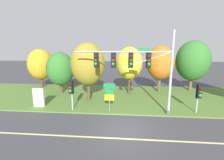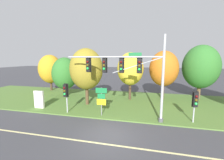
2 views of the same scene
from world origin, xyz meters
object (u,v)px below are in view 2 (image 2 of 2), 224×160
(tree_nearest_road, at_px, (50,69))
(tree_tall_centre, at_px, (164,69))
(tree_behind_signpost, at_px, (86,69))
(tree_left_of_mast, at_px, (65,73))
(info_kiosk, at_px, (39,99))
(pedestrian_signal_near_kerb, at_px, (66,92))
(pedestrian_signal_further_along, at_px, (195,101))
(tree_right_far, at_px, (201,67))
(route_sign_post, at_px, (101,98))
(tree_mid_verge, at_px, (130,69))
(traffic_signal_mast, at_px, (128,70))

(tree_nearest_road, relative_size, tree_tall_centre, 0.93)
(tree_behind_signpost, bearing_deg, tree_left_of_mast, 147.37)
(info_kiosk, bearing_deg, pedestrian_signal_near_kerb, -11.04)
(pedestrian_signal_further_along, distance_m, info_kiosk, 15.38)
(tree_behind_signpost, distance_m, info_kiosk, 6.11)
(tree_right_far, bearing_deg, tree_tall_centre, -165.09)
(route_sign_post, bearing_deg, info_kiosk, 175.92)
(pedestrian_signal_near_kerb, relative_size, route_sign_post, 1.09)
(tree_behind_signpost, distance_m, tree_mid_verge, 5.70)
(tree_nearest_road, height_order, tree_tall_centre, tree_tall_centre)
(traffic_signal_mast, distance_m, tree_right_far, 12.32)
(tree_left_of_mast, relative_size, tree_mid_verge, 0.90)
(traffic_signal_mast, bearing_deg, tree_mid_verge, 94.82)
(route_sign_post, height_order, tree_tall_centre, tree_tall_centre)
(route_sign_post, bearing_deg, pedestrian_signal_near_kerb, -176.78)
(tree_nearest_road, distance_m, tree_left_of_mast, 5.41)
(tree_left_of_mast, relative_size, tree_right_far, 0.77)
(tree_nearest_road, distance_m, tree_behind_signpost, 10.74)
(pedestrian_signal_further_along, distance_m, tree_tall_centre, 7.91)
(tree_mid_verge, bearing_deg, tree_behind_signpost, -145.28)
(tree_nearest_road, distance_m, info_kiosk, 9.79)
(route_sign_post, relative_size, info_kiosk, 1.43)
(route_sign_post, bearing_deg, tree_mid_verge, 72.33)
(tree_nearest_road, height_order, info_kiosk, tree_nearest_road)
(pedestrian_signal_near_kerb, distance_m, tree_left_of_mast, 7.14)
(pedestrian_signal_near_kerb, xyz_separation_m, tree_mid_verge, (5.57, 6.43, 1.91))
(traffic_signal_mast, xyz_separation_m, tree_behind_signpost, (-5.23, 3.18, -0.26))
(tree_left_of_mast, distance_m, tree_mid_verge, 9.21)
(route_sign_post, xyz_separation_m, tree_mid_verge, (1.98, 6.23, 2.30))
(info_kiosk, bearing_deg, traffic_signal_mast, -4.19)
(pedestrian_signal_near_kerb, bearing_deg, tree_right_far, 31.77)
(tree_right_far, bearing_deg, tree_behind_signpost, -156.92)
(tree_right_far, bearing_deg, pedestrian_signal_near_kerb, -148.23)
(pedestrian_signal_near_kerb, relative_size, pedestrian_signal_further_along, 1.09)
(tree_nearest_road, bearing_deg, tree_tall_centre, -4.20)
(traffic_signal_mast, bearing_deg, tree_left_of_mast, 148.07)
(traffic_signal_mast, relative_size, tree_right_far, 1.22)
(route_sign_post, distance_m, info_kiosk, 7.34)
(tree_mid_verge, relative_size, tree_right_far, 0.86)
(tree_nearest_road, height_order, tree_behind_signpost, tree_behind_signpost)
(traffic_signal_mast, bearing_deg, tree_tall_centre, 64.51)
(pedestrian_signal_near_kerb, height_order, pedestrian_signal_further_along, pedestrian_signal_near_kerb)
(tree_tall_centre, bearing_deg, tree_behind_signpost, -152.94)
(route_sign_post, distance_m, tree_behind_signpost, 4.70)
(tree_nearest_road, relative_size, tree_right_far, 0.84)
(route_sign_post, relative_size, tree_tall_centre, 0.43)
(pedestrian_signal_near_kerb, height_order, route_sign_post, pedestrian_signal_near_kerb)
(pedestrian_signal_further_along, bearing_deg, info_kiosk, 178.60)
(info_kiosk, bearing_deg, route_sign_post, -4.08)
(tree_behind_signpost, distance_m, tree_tall_centre, 10.01)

